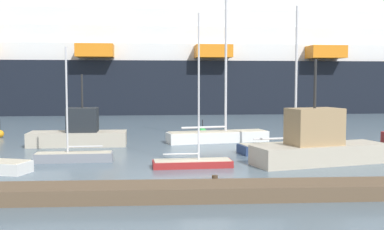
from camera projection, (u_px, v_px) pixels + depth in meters
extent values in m
plane|color=slate|center=(206.00, 173.00, 23.16)|extent=(600.00, 600.00, 0.00)
cube|color=brown|center=(218.00, 191.00, 18.18)|extent=(22.02, 1.86, 0.57)
cylinder|color=#423323|center=(215.00, 184.00, 19.19)|extent=(0.24, 0.24, 0.68)
cube|color=gray|center=(74.00, 157.00, 26.28)|extent=(4.30, 1.14, 0.50)
cube|color=beige|center=(74.00, 153.00, 26.26)|extent=(4.13, 1.05, 0.04)
cylinder|color=silver|center=(67.00, 100.00, 26.01)|extent=(0.10, 0.10, 5.84)
cylinder|color=silver|center=(85.00, 146.00, 26.30)|extent=(1.92, 0.17, 0.08)
cube|color=navy|center=(288.00, 148.00, 29.69)|extent=(6.43, 2.83, 0.55)
cube|color=beige|center=(288.00, 143.00, 29.67)|extent=(6.16, 2.65, 0.04)
cylinder|color=silver|center=(296.00, 75.00, 29.48)|extent=(0.15, 0.15, 8.55)
cylinder|color=silver|center=(275.00, 139.00, 29.42)|extent=(2.77, 0.65, 0.12)
cube|color=maroon|center=(192.00, 164.00, 24.69)|extent=(4.21, 1.53, 0.35)
cube|color=beige|center=(192.00, 160.00, 24.67)|extent=(4.04, 1.42, 0.04)
cylinder|color=silver|center=(199.00, 87.00, 24.44)|extent=(0.10, 0.10, 7.60)
cylinder|color=silver|center=(181.00, 154.00, 24.57)|extent=(1.86, 0.22, 0.08)
cube|color=white|center=(218.00, 137.00, 34.75)|extent=(7.67, 3.27, 0.76)
cube|color=beige|center=(218.00, 131.00, 34.72)|extent=(7.35, 3.08, 0.04)
cylinder|color=silver|center=(226.00, 52.00, 34.46)|extent=(0.18, 0.18, 11.67)
cylinder|color=silver|center=(204.00, 127.00, 34.39)|extent=(3.32, 0.87, 0.14)
cube|color=#BCB29E|center=(78.00, 139.00, 32.79)|extent=(6.71, 2.54, 0.97)
cube|color=#1E2328|center=(83.00, 120.00, 32.72)|extent=(2.14, 1.83, 1.65)
cylinder|color=#262626|center=(82.00, 91.00, 32.58)|extent=(0.13, 0.13, 2.32)
cube|color=#BCB29E|center=(320.00, 154.00, 25.71)|extent=(7.83, 4.19, 1.05)
cube|color=#A3845B|center=(314.00, 127.00, 25.47)|extent=(3.14, 2.41, 1.97)
cylinder|color=#262626|center=(315.00, 84.00, 25.30)|extent=(0.15, 0.15, 2.62)
sphere|color=green|center=(202.00, 132.00, 38.05)|extent=(0.71, 0.71, 0.71)
cylinder|color=black|center=(202.00, 124.00, 38.00)|extent=(0.06, 0.06, 0.66)
sphere|color=orange|center=(0.00, 134.00, 37.47)|extent=(0.59, 0.59, 0.59)
cylinder|color=black|center=(0.00, 124.00, 37.42)|extent=(0.06, 0.06, 0.90)
cube|color=black|center=(154.00, 87.00, 70.16)|extent=(129.65, 22.89, 7.10)
cube|color=white|center=(153.00, 55.00, 69.81)|extent=(119.25, 20.33, 2.32)
cube|color=white|center=(153.00, 39.00, 69.64)|extent=(112.09, 19.11, 2.32)
cube|color=white|center=(153.00, 23.00, 69.48)|extent=(104.94, 17.89, 2.32)
cube|color=white|center=(153.00, 7.00, 69.31)|extent=(97.78, 16.67, 2.32)
cube|color=orange|center=(95.00, 51.00, 59.74)|extent=(4.78, 3.79, 1.63)
cube|color=orange|center=(213.00, 51.00, 61.24)|extent=(4.78, 3.79, 1.63)
cube|color=orange|center=(325.00, 52.00, 62.75)|extent=(4.78, 3.79, 1.63)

